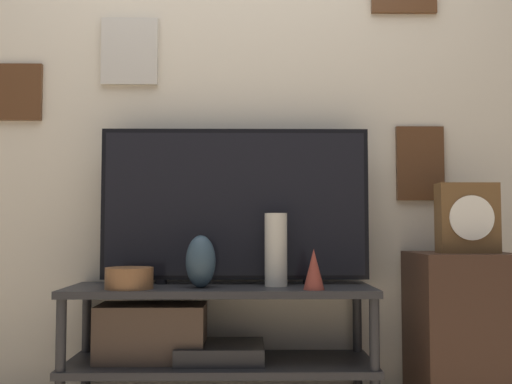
{
  "coord_description": "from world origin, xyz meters",
  "views": [
    {
      "loc": [
        0.12,
        -2.27,
        0.76
      ],
      "look_at": [
        0.15,
        0.25,
        0.91
      ],
      "focal_mm": 42.0,
      "sensor_mm": 36.0,
      "label": 1
    }
  ],
  "objects_px": {
    "vase_slim_bronze": "(314,269)",
    "television": "(235,204)",
    "vase_wide_bowl": "(129,278)",
    "vase_urn_stoneware": "(201,261)",
    "mantel_clock": "(467,218)",
    "vase_tall_ceramic": "(276,250)"
  },
  "relations": [
    {
      "from": "vase_slim_bronze",
      "to": "television",
      "type": "bearing_deg",
      "value": 142.28
    },
    {
      "from": "vase_wide_bowl",
      "to": "vase_urn_stoneware",
      "type": "xyz_separation_m",
      "value": [
        0.28,
        0.03,
        0.06
      ]
    },
    {
      "from": "television",
      "to": "mantel_clock",
      "type": "relative_size",
      "value": 3.99
    },
    {
      "from": "vase_slim_bronze",
      "to": "vase_tall_ceramic",
      "type": "relative_size",
      "value": 0.53
    },
    {
      "from": "television",
      "to": "vase_urn_stoneware",
      "type": "bearing_deg",
      "value": -130.02
    },
    {
      "from": "television",
      "to": "vase_urn_stoneware",
      "type": "height_order",
      "value": "television"
    },
    {
      "from": "vase_slim_bronze",
      "to": "vase_wide_bowl",
      "type": "distance_m",
      "value": 0.74
    },
    {
      "from": "vase_wide_bowl",
      "to": "mantel_clock",
      "type": "xyz_separation_m",
      "value": [
        1.39,
        0.07,
        0.24
      ]
    },
    {
      "from": "vase_wide_bowl",
      "to": "mantel_clock",
      "type": "relative_size",
      "value": 0.66
    },
    {
      "from": "vase_wide_bowl",
      "to": "vase_tall_ceramic",
      "type": "xyz_separation_m",
      "value": [
        0.59,
        0.1,
        0.11
      ]
    },
    {
      "from": "vase_wide_bowl",
      "to": "vase_tall_ceramic",
      "type": "distance_m",
      "value": 0.61
    },
    {
      "from": "vase_slim_bronze",
      "to": "vase_wide_bowl",
      "type": "relative_size",
      "value": 0.83
    },
    {
      "from": "vase_slim_bronze",
      "to": "vase_urn_stoneware",
      "type": "xyz_separation_m",
      "value": [
        -0.45,
        0.08,
        0.03
      ]
    },
    {
      "from": "mantel_clock",
      "to": "vase_slim_bronze",
      "type": "bearing_deg",
      "value": -169.91
    },
    {
      "from": "vase_tall_ceramic",
      "to": "mantel_clock",
      "type": "bearing_deg",
      "value": -2.07
    },
    {
      "from": "television",
      "to": "mantel_clock",
      "type": "xyz_separation_m",
      "value": [
        0.97,
        -0.13,
        -0.06
      ]
    },
    {
      "from": "television",
      "to": "vase_wide_bowl",
      "type": "distance_m",
      "value": 0.56
    },
    {
      "from": "vase_tall_ceramic",
      "to": "television",
      "type": "bearing_deg",
      "value": 150.28
    },
    {
      "from": "vase_urn_stoneware",
      "to": "vase_tall_ceramic",
      "type": "xyz_separation_m",
      "value": [
        0.31,
        0.06,
        0.05
      ]
    },
    {
      "from": "vase_urn_stoneware",
      "to": "mantel_clock",
      "type": "height_order",
      "value": "mantel_clock"
    },
    {
      "from": "mantel_clock",
      "to": "television",
      "type": "bearing_deg",
      "value": 172.5
    },
    {
      "from": "vase_tall_ceramic",
      "to": "vase_slim_bronze",
      "type": "bearing_deg",
      "value": -45.57
    }
  ]
}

